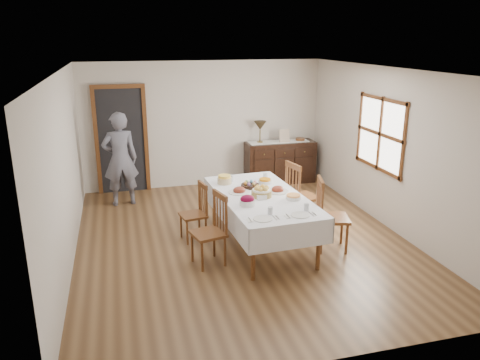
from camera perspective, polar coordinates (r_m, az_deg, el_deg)
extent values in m
plane|color=brown|center=(7.42, 0.20, -7.25)|extent=(6.00, 6.00, 0.00)
cube|color=white|center=(6.77, 0.22, 13.22)|extent=(5.00, 6.00, 0.02)
cube|color=beige|center=(9.84, -4.36, 6.76)|extent=(5.00, 0.02, 2.60)
cube|color=beige|center=(4.31, 10.70, -7.29)|extent=(5.00, 0.02, 2.60)
cube|color=beige|center=(6.80, -20.59, 0.99)|extent=(0.02, 6.00, 2.60)
cube|color=beige|center=(7.99, 17.84, 3.55)|extent=(0.02, 6.00, 2.60)
cube|color=white|center=(8.19, 16.79, 5.40)|extent=(0.02, 1.30, 1.10)
cube|color=brown|center=(8.18, 16.71, 5.40)|extent=(0.03, 1.46, 1.26)
cube|color=black|center=(9.70, -14.23, 4.62)|extent=(0.90, 0.06, 2.10)
cube|color=brown|center=(9.68, -14.23, 4.60)|extent=(1.04, 0.08, 2.18)
cube|color=white|center=(6.96, 2.59, -2.03)|extent=(1.26, 2.34, 0.04)
cylinder|color=brown|center=(6.11, 1.61, -9.02)|extent=(0.06, 0.06, 0.74)
cylinder|color=brown|center=(6.45, 9.56, -7.78)|extent=(0.06, 0.06, 0.74)
cylinder|color=brown|center=(7.85, -3.17, -2.95)|extent=(0.06, 0.06, 0.74)
cylinder|color=brown|center=(8.12, 3.23, -2.25)|extent=(0.06, 0.06, 0.74)
cube|color=white|center=(6.84, -2.02, -3.75)|extent=(0.14, 2.33, 0.35)
cube|color=white|center=(7.22, 6.91, -2.72)|extent=(0.14, 2.33, 0.35)
cube|color=white|center=(6.02, 6.40, -6.86)|extent=(1.18, 0.08, 0.35)
cube|color=white|center=(8.04, -0.28, -0.51)|extent=(1.18, 0.08, 0.35)
cube|color=brown|center=(6.50, -3.91, -6.55)|extent=(0.51, 0.51, 0.04)
cylinder|color=brown|center=(6.68, -5.85, -8.17)|extent=(0.04, 0.04, 0.43)
cylinder|color=brown|center=(6.40, -4.62, -9.34)|extent=(0.04, 0.04, 0.43)
cylinder|color=brown|center=(6.81, -3.17, -7.60)|extent=(0.04, 0.04, 0.43)
cylinder|color=brown|center=(6.53, -1.84, -8.71)|extent=(0.04, 0.04, 0.43)
cylinder|color=brown|center=(6.62, -3.12, -3.44)|extent=(0.04, 0.04, 0.57)
cylinder|color=brown|center=(6.32, -1.68, -4.46)|extent=(0.04, 0.04, 0.57)
cube|color=brown|center=(6.39, -2.45, -1.91)|extent=(0.14, 0.40, 0.08)
cylinder|color=brown|center=(6.55, -2.77, -3.85)|extent=(0.02, 0.02, 0.46)
cylinder|color=brown|center=(6.48, -2.42, -4.10)|extent=(0.02, 0.02, 0.46)
cylinder|color=brown|center=(6.40, -2.05, -4.36)|extent=(0.02, 0.02, 0.46)
cube|color=brown|center=(7.31, -5.75, -4.29)|extent=(0.44, 0.44, 0.04)
cylinder|color=brown|center=(7.48, -7.20, -5.58)|extent=(0.03, 0.03, 0.38)
cylinder|color=brown|center=(7.21, -6.45, -6.44)|extent=(0.03, 0.03, 0.38)
cylinder|color=brown|center=(7.57, -4.99, -5.23)|extent=(0.03, 0.03, 0.38)
cylinder|color=brown|center=(7.30, -4.17, -6.06)|extent=(0.03, 0.03, 0.38)
cylinder|color=brown|center=(7.42, -4.98, -1.87)|extent=(0.04, 0.04, 0.50)
cylinder|color=brown|center=(7.13, -4.09, -2.64)|extent=(0.04, 0.04, 0.50)
cube|color=brown|center=(7.21, -4.58, -0.63)|extent=(0.10, 0.36, 0.07)
cylinder|color=brown|center=(7.35, -4.76, -2.19)|extent=(0.02, 0.02, 0.41)
cylinder|color=brown|center=(7.28, -4.54, -2.38)|extent=(0.02, 0.02, 0.41)
cylinder|color=brown|center=(7.21, -4.31, -2.57)|extent=(0.02, 0.02, 0.41)
cube|color=brown|center=(7.06, 11.24, -4.60)|extent=(0.56, 0.56, 0.04)
cylinder|color=brown|center=(7.03, 12.88, -7.06)|extent=(0.04, 0.04, 0.47)
cylinder|color=brown|center=(7.36, 12.29, -5.89)|extent=(0.04, 0.04, 0.47)
cylinder|color=brown|center=(6.96, 9.89, -7.13)|extent=(0.04, 0.04, 0.47)
cylinder|color=brown|center=(7.29, 9.43, -5.94)|extent=(0.04, 0.04, 0.47)
cylinder|color=brown|center=(6.73, 9.96, -2.83)|extent=(0.04, 0.04, 0.61)
cylinder|color=brown|center=(7.10, 9.46, -1.76)|extent=(0.04, 0.04, 0.61)
cube|color=brown|center=(6.83, 9.81, -0.22)|extent=(0.16, 0.43, 0.09)
cylinder|color=brown|center=(6.83, 9.82, -2.72)|extent=(0.02, 0.02, 0.50)
cylinder|color=brown|center=(6.92, 9.70, -2.45)|extent=(0.02, 0.02, 0.50)
cylinder|color=brown|center=(7.01, 9.57, -2.18)|extent=(0.02, 0.02, 0.50)
cube|color=brown|center=(7.88, 7.64, -2.08)|extent=(0.54, 0.54, 0.04)
cylinder|color=brown|center=(7.93, 9.43, -4.01)|extent=(0.04, 0.04, 0.47)
cylinder|color=brown|center=(8.21, 7.93, -3.19)|extent=(0.04, 0.04, 0.47)
cylinder|color=brown|center=(7.73, 7.19, -4.48)|extent=(0.04, 0.04, 0.47)
cylinder|color=brown|center=(8.02, 5.73, -3.62)|extent=(0.04, 0.04, 0.47)
cylinder|color=brown|center=(7.52, 7.25, -0.57)|extent=(0.04, 0.04, 0.61)
cylinder|color=brown|center=(7.83, 5.68, 0.21)|extent=(0.04, 0.04, 0.61)
cube|color=brown|center=(7.60, 6.51, 1.71)|extent=(0.13, 0.43, 0.09)
cylinder|color=brown|center=(7.60, 6.84, -0.52)|extent=(0.02, 0.02, 0.50)
cylinder|color=brown|center=(7.68, 6.44, -0.32)|extent=(0.02, 0.02, 0.50)
cylinder|color=brown|center=(7.76, 6.06, -0.13)|extent=(0.02, 0.02, 0.50)
cube|color=black|center=(10.17, 4.89, 2.18)|extent=(1.50, 0.50, 0.90)
cube|color=black|center=(9.73, 2.95, 3.16)|extent=(0.42, 0.02, 0.18)
sphere|color=brown|center=(9.71, 2.98, 3.13)|extent=(0.03, 0.03, 0.03)
cube|color=black|center=(9.87, 5.43, 3.31)|extent=(0.42, 0.02, 0.18)
sphere|color=brown|center=(9.85, 5.47, 3.28)|extent=(0.03, 0.03, 0.03)
cube|color=black|center=(10.03, 7.85, 3.45)|extent=(0.42, 0.02, 0.18)
sphere|color=brown|center=(10.01, 7.89, 3.43)|extent=(0.03, 0.03, 0.03)
imported|color=slate|center=(8.93, -14.42, 2.85)|extent=(0.63, 0.44, 1.88)
cylinder|color=olive|center=(6.88, 2.64, -1.68)|extent=(0.30, 0.30, 0.09)
cylinder|color=white|center=(6.86, 2.64, -1.24)|extent=(0.27, 0.27, 0.02)
sphere|color=gold|center=(6.88, 3.24, -0.95)|extent=(0.08, 0.08, 0.08)
sphere|color=gold|center=(6.92, 2.78, -0.82)|extent=(0.08, 0.08, 0.08)
sphere|color=gold|center=(6.90, 2.19, -0.86)|extent=(0.08, 0.08, 0.08)
sphere|color=gold|center=(6.83, 2.05, -1.05)|extent=(0.08, 0.08, 0.08)
sphere|color=gold|center=(6.78, 2.51, -1.19)|extent=(0.08, 0.08, 0.08)
sphere|color=gold|center=(6.81, 3.11, -1.14)|extent=(0.08, 0.08, 0.08)
cylinder|color=black|center=(7.31, 1.24, -0.71)|extent=(0.29, 0.29, 0.05)
ellipsoid|color=pink|center=(7.31, 1.84, -0.29)|extent=(0.05, 0.05, 0.06)
ellipsoid|color=#6DBAED|center=(7.36, 1.39, -0.16)|extent=(0.05, 0.05, 0.06)
ellipsoid|color=#95C86F|center=(7.34, 0.80, -0.21)|extent=(0.05, 0.05, 0.06)
ellipsoid|color=gold|center=(7.27, 0.64, -0.39)|extent=(0.05, 0.05, 0.06)
ellipsoid|color=#A676C1|center=(7.22, 1.09, -0.52)|extent=(0.05, 0.05, 0.06)
ellipsoid|color=#DDB662|center=(7.24, 1.69, -0.47)|extent=(0.05, 0.05, 0.06)
cylinder|color=white|center=(7.06, -0.09, -1.49)|extent=(0.33, 0.33, 0.01)
ellipsoid|color=maroon|center=(7.05, -0.09, -1.26)|extent=(0.19, 0.16, 0.11)
cylinder|color=white|center=(7.12, 4.61, -1.38)|extent=(0.33, 0.33, 0.02)
ellipsoid|color=maroon|center=(7.11, 4.62, -1.15)|extent=(0.19, 0.16, 0.11)
cylinder|color=white|center=(6.53, 0.90, -2.79)|extent=(0.22, 0.22, 0.07)
ellipsoid|color=#610424|center=(6.51, 0.90, -2.32)|extent=(0.20, 0.17, 0.11)
cylinder|color=white|center=(7.50, 3.05, -0.24)|extent=(0.21, 0.21, 0.05)
cylinder|color=orange|center=(7.49, 3.06, 0.06)|extent=(0.18, 0.18, 0.03)
cylinder|color=#CCB484|center=(7.49, -1.91, -0.07)|extent=(0.23, 0.23, 0.10)
cylinder|color=#FBCC4A|center=(7.47, -1.92, 0.44)|extent=(0.20, 0.20, 0.04)
cylinder|color=white|center=(6.82, 6.52, -2.15)|extent=(0.22, 0.22, 0.05)
cylinder|color=#FAA452|center=(6.81, 6.53, -1.87)|extent=(0.20, 0.20, 0.02)
cube|color=white|center=(6.77, 2.63, -2.08)|extent=(0.14, 0.10, 0.07)
cylinder|color=white|center=(6.06, 2.79, -4.74)|extent=(0.25, 0.25, 0.01)
cube|color=white|center=(6.01, 1.24, -4.93)|extent=(0.09, 0.12, 0.01)
cube|color=silver|center=(6.01, 1.24, -4.88)|extent=(0.02, 0.16, 0.01)
cube|color=silver|center=(6.11, 4.23, -4.62)|extent=(0.02, 0.18, 0.01)
cube|color=silver|center=(6.12, 4.59, -4.58)|extent=(0.03, 0.14, 0.01)
cylinder|color=silver|center=(6.22, 3.70, -3.73)|extent=(0.07, 0.07, 0.10)
cylinder|color=white|center=(6.23, 7.35, -4.25)|extent=(0.25, 0.25, 0.01)
cube|color=white|center=(6.17, 5.88, -4.44)|extent=(0.09, 0.12, 0.01)
cube|color=silver|center=(6.17, 5.88, -4.39)|extent=(0.02, 0.16, 0.01)
cube|color=silver|center=(6.29, 8.70, -4.13)|extent=(0.02, 0.18, 0.01)
cube|color=silver|center=(6.30, 9.03, -4.09)|extent=(0.03, 0.14, 0.01)
cylinder|color=silver|center=(6.40, 8.11, -3.28)|extent=(0.07, 0.07, 0.10)
cylinder|color=silver|center=(7.59, -1.06, 0.22)|extent=(0.06, 0.06, 0.11)
cylinder|color=silver|center=(7.76, 3.10, 0.50)|extent=(0.07, 0.07, 0.09)
cube|color=white|center=(10.07, 4.72, 4.69)|extent=(1.30, 0.35, 0.01)
cylinder|color=brown|center=(9.96, 2.44, 4.65)|extent=(0.12, 0.12, 0.03)
cylinder|color=brown|center=(9.93, 2.45, 5.43)|extent=(0.02, 0.02, 0.25)
cone|color=#382C19|center=(9.89, 2.47, 6.65)|extent=(0.26, 0.26, 0.18)
cube|color=tan|center=(10.00, 5.43, 5.37)|extent=(0.22, 0.08, 0.28)
cylinder|color=brown|center=(10.22, 7.34, 4.94)|extent=(0.20, 0.20, 0.06)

